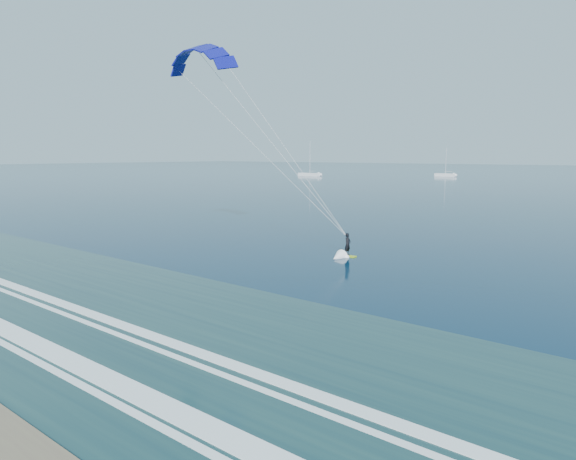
% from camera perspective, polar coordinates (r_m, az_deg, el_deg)
% --- Properties ---
extents(kitesurfer_rig, '(18.24, 7.74, 19.34)m').
position_cam_1_polar(kitesurfer_rig, '(44.88, -2.17, 10.06)').
color(kitesurfer_rig, '#99B815').
rests_on(kitesurfer_rig, ground).
extents(sailboat_0, '(10.34, 2.40, 13.83)m').
position_cam_1_polar(sailboat_0, '(207.86, 2.44, 6.22)').
color(sailboat_0, silver).
rests_on(sailboat_0, ground).
extents(sailboat_1, '(8.12, 2.40, 11.23)m').
position_cam_1_polar(sailboat_1, '(211.51, 17.09, 5.89)').
color(sailboat_1, silver).
rests_on(sailboat_1, ground).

